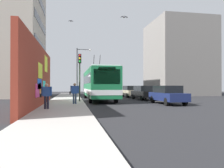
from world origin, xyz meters
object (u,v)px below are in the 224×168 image
(city_bus, at_px, (98,83))
(parked_car_black, at_px, (144,92))
(pedestrian_near_wall, at_px, (46,94))
(street_lamp, at_px, (79,69))
(pedestrian_at_curb, at_px, (75,92))
(parked_car_navy, at_px, (167,94))
(traffic_light, at_px, (80,69))
(parked_car_champagne, at_px, (131,91))

(city_bus, height_order, parked_car_black, city_bus)
(pedestrian_near_wall, bearing_deg, street_lamp, -9.96)
(city_bus, xyz_separation_m, pedestrian_at_curb, (-6.32, 2.63, -0.76))
(city_bus, distance_m, street_lamp, 4.42)
(parked_car_navy, relative_size, parked_car_black, 0.94)
(pedestrian_at_curb, height_order, traffic_light, traffic_light)
(pedestrian_at_curb, relative_size, traffic_light, 0.38)
(city_bus, bearing_deg, parked_car_black, -89.80)
(pedestrian_at_curb, bearing_deg, city_bus, -22.62)
(pedestrian_at_curb, relative_size, pedestrian_near_wall, 1.04)
(pedestrian_at_curb, bearing_deg, street_lamp, -3.54)
(parked_car_champagne, bearing_deg, parked_car_black, 180.00)
(parked_car_champagne, bearing_deg, street_lamp, 105.40)
(city_bus, relative_size, parked_car_black, 2.50)
(city_bus, distance_m, parked_car_black, 5.30)
(parked_car_navy, relative_size, traffic_light, 1.06)
(street_lamp, bearing_deg, parked_car_black, -115.61)
(pedestrian_near_wall, bearing_deg, parked_car_navy, -69.24)
(parked_car_navy, bearing_deg, parked_car_black, -0.00)
(city_bus, relative_size, traffic_light, 2.81)
(parked_car_champagne, height_order, traffic_light, traffic_light)
(city_bus, height_order, parked_car_champagne, city_bus)
(parked_car_navy, height_order, pedestrian_near_wall, pedestrian_near_wall)
(parked_car_navy, height_order, street_lamp, street_lamp)
(parked_car_champagne, relative_size, traffic_light, 1.01)
(pedestrian_at_curb, distance_m, street_lamp, 10.15)
(parked_car_champagne, relative_size, pedestrian_at_curb, 2.69)
(parked_car_champagne, relative_size, pedestrian_near_wall, 2.80)
(parked_car_black, relative_size, pedestrian_at_curb, 2.99)
(city_bus, distance_m, traffic_light, 4.49)
(city_bus, distance_m, pedestrian_at_curb, 6.88)
(parked_car_navy, xyz_separation_m, traffic_light, (2.48, 7.35, 2.22))
(parked_car_champagne, xyz_separation_m, traffic_light, (-9.22, 7.35, 2.22))
(parked_car_navy, height_order, parked_car_champagne, same)
(pedestrian_near_wall, relative_size, street_lamp, 0.26)
(parked_car_black, distance_m, traffic_light, 8.55)
(city_bus, bearing_deg, parked_car_champagne, -43.55)
(parked_car_black, bearing_deg, pedestrian_near_wall, 135.91)
(traffic_light, bearing_deg, parked_car_navy, -108.64)
(city_bus, height_order, parked_car_navy, city_bus)
(city_bus, distance_m, parked_car_champagne, 7.62)
(city_bus, height_order, street_lamp, street_lamp)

